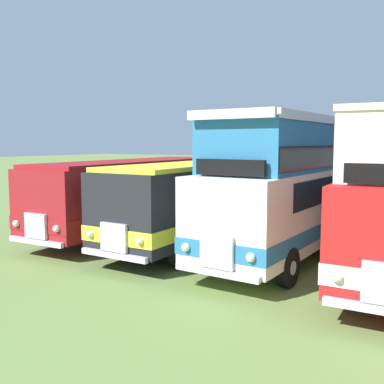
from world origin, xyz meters
TOP-DOWN VIEW (x-y plane):
  - ground_plane at (0.00, 0.00)m, footprint 200.00×200.00m
  - bus_first_in_row at (-6.88, 0.02)m, footprint 2.99×10.53m
  - bus_second_in_row at (-3.44, 0.14)m, footprint 2.67×10.70m
  - bus_third_in_row at (0.00, 0.27)m, footprint 2.88×10.83m
  - rope_fence_line at (-0.00, 11.22)m, footprint 19.83×0.08m

SIDE VIEW (x-z plane):
  - ground_plane at x=0.00m, z-range 0.00..0.00m
  - rope_fence_line at x=0.00m, z-range 0.14..1.19m
  - bus_first_in_row at x=-6.88m, z-range 0.26..3.25m
  - bus_second_in_row at x=-3.44m, z-range 0.26..3.25m
  - bus_third_in_row at x=0.00m, z-range 0.10..4.62m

